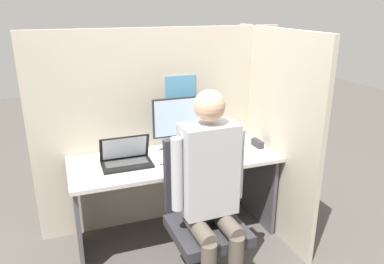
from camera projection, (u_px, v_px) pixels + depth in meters
The scene contains 12 objects.
ground_plane at pixel (188, 258), 2.84m from camera, with size 12.00×12.00×0.00m, color #514C47.
cubicle_panel_back at pixel (162, 129), 3.15m from camera, with size 2.09×0.05×1.66m.
cubicle_panel_right at pixel (272, 133), 3.06m from camera, with size 0.04×1.25×1.66m.
desk at pixel (175, 177), 2.94m from camera, with size 1.59×0.63×0.71m.
paper_box at pixel (187, 145), 3.05m from camera, with size 0.35×0.24×0.06m.
monitor at pixel (187, 118), 2.98m from camera, with size 0.56×0.19×0.38m.
laptop at pixel (126, 159), 2.75m from camera, with size 0.36×0.21×0.22m.
mouse at pixel (163, 162), 2.76m from camera, with size 0.07×0.05×0.03m.
stapler at pixel (257, 143), 3.10m from camera, with size 0.05×0.13×0.06m.
carrot_toy at pixel (194, 163), 2.75m from camera, with size 0.04×0.13×0.04m.
office_chair at pixel (202, 212), 2.49m from camera, with size 0.52×0.56×1.00m.
person at pixel (211, 185), 2.27m from camera, with size 0.48×0.41×1.37m.
Camera 1 is at (-0.79, -2.24, 1.84)m, focal length 35.00 mm.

